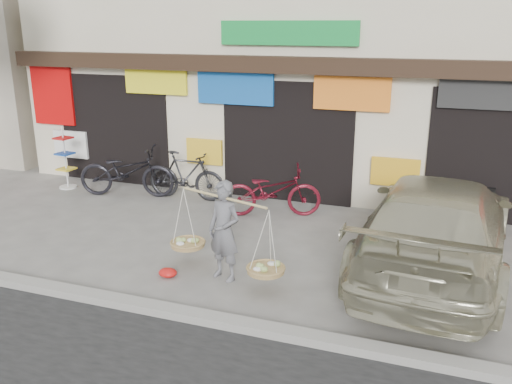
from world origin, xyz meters
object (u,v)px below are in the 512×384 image
(street_vendor, at_px, (224,235))
(bike_0, at_px, (127,172))
(display_rack, at_px, (66,163))
(bike_2, at_px, (272,191))
(bike_1, at_px, (186,176))
(suv, at_px, (437,224))

(street_vendor, relative_size, bike_0, 0.93)
(bike_0, xyz_separation_m, display_rack, (-1.76, 0.07, 0.03))
(bike_2, bearing_deg, bike_1, 59.58)
(suv, height_order, display_rack, suv)
(bike_0, xyz_separation_m, suv, (6.93, -1.73, 0.19))
(bike_2, bearing_deg, bike_0, 67.59)
(street_vendor, bearing_deg, bike_1, 142.74)
(bike_0, height_order, bike_2, bike_0)
(bike_1, distance_m, display_rack, 3.19)
(street_vendor, xyz_separation_m, bike_0, (-3.83, 3.23, -0.15))
(bike_0, xyz_separation_m, bike_1, (1.42, 0.25, -0.03))
(street_vendor, bearing_deg, bike_2, 112.03)
(bike_2, bearing_deg, suv, -134.94)
(suv, distance_m, display_rack, 8.88)
(street_vendor, xyz_separation_m, display_rack, (-5.59, 3.30, -0.12))
(bike_0, bearing_deg, bike_1, -94.19)
(street_vendor, bearing_deg, suv, 43.97)
(suv, bearing_deg, display_rack, -7.40)
(bike_2, bearing_deg, display_rack, 67.73)
(bike_0, xyz_separation_m, bike_2, (3.61, -0.17, -0.05))
(bike_2, xyz_separation_m, display_rack, (-5.38, 0.23, 0.08))
(street_vendor, height_order, bike_0, street_vendor)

